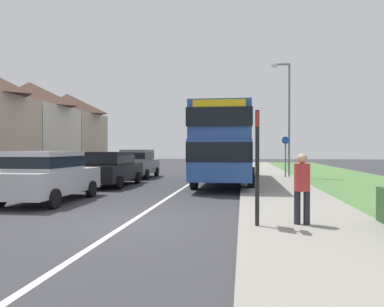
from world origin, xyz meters
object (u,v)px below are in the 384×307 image
at_px(double_decker_bus, 225,142).
at_px(parked_car_silver, 48,174).
at_px(parked_car_black, 111,167).
at_px(pedestrian_at_stop, 302,185).
at_px(cycle_route_sign, 285,155).
at_px(parked_car_grey, 138,163).
at_px(bus_stop_sign, 257,160).
at_px(street_lamp_mid, 287,112).

bearing_deg(double_decker_bus, parked_car_silver, -126.46).
distance_m(parked_car_black, pedestrian_at_stop, 11.33).
height_order(double_decker_bus, cycle_route_sign, double_decker_bus).
height_order(double_decker_bus, parked_car_grey, double_decker_bus).
height_order(pedestrian_at_stop, bus_stop_sign, bus_stop_sign).
distance_m(double_decker_bus, parked_car_black, 5.89).
height_order(bus_stop_sign, cycle_route_sign, bus_stop_sign).
relative_size(double_decker_bus, cycle_route_sign, 4.11).
bearing_deg(parked_car_silver, parked_car_grey, 89.98).
bearing_deg(cycle_route_sign, parked_car_grey, -179.17).
relative_size(double_decker_bus, pedestrian_at_stop, 6.20).
xyz_separation_m(double_decker_bus, parked_car_black, (-5.35, -2.13, -1.23)).
distance_m(bus_stop_sign, street_lamp_mid, 15.10).
bearing_deg(cycle_route_sign, double_decker_bus, -137.65).
bearing_deg(bus_stop_sign, parked_car_grey, 115.95).
distance_m(double_decker_bus, street_lamp_mid, 5.56).
height_order(bus_stop_sign, street_lamp_mid, street_lamp_mid).
bearing_deg(parked_car_black, parked_car_silver, -92.02).
relative_size(parked_car_black, street_lamp_mid, 0.66).
bearing_deg(double_decker_bus, street_lamp_mid, 46.96).
bearing_deg(street_lamp_mid, parked_car_silver, -128.82).
bearing_deg(street_lamp_mid, parked_car_black, -146.25).
relative_size(double_decker_bus, bus_stop_sign, 3.98).
relative_size(bus_stop_sign, cycle_route_sign, 1.03).
bearing_deg(double_decker_bus, cycle_route_sign, 42.35).
distance_m(pedestrian_at_stop, cycle_route_sign, 13.75).
bearing_deg(street_lamp_mid, double_decker_bus, -133.04).
relative_size(parked_car_black, pedestrian_at_stop, 2.74).
height_order(pedestrian_at_stop, street_lamp_mid, street_lamp_mid).
xyz_separation_m(parked_car_grey, pedestrian_at_stop, (7.71, -13.56, 0.02)).
xyz_separation_m(parked_car_black, pedestrian_at_stop, (7.52, -8.47, 0.07)).
relative_size(cycle_route_sign, street_lamp_mid, 0.36).
bearing_deg(bus_stop_sign, parked_car_black, 126.81).
bearing_deg(pedestrian_at_stop, double_decker_bus, 101.59).
bearing_deg(bus_stop_sign, cycle_route_sign, 81.13).
height_order(double_decker_bus, bus_stop_sign, double_decker_bus).
xyz_separation_m(cycle_route_sign, street_lamp_mid, (0.19, 0.74, 2.60)).
bearing_deg(pedestrian_at_stop, street_lamp_mid, 84.49).
bearing_deg(parked_car_grey, parked_car_black, -87.91).
distance_m(parked_car_grey, cycle_route_sign, 8.92).
bearing_deg(bus_stop_sign, parked_car_silver, 153.30).
bearing_deg(parked_car_black, pedestrian_at_stop, -48.40).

